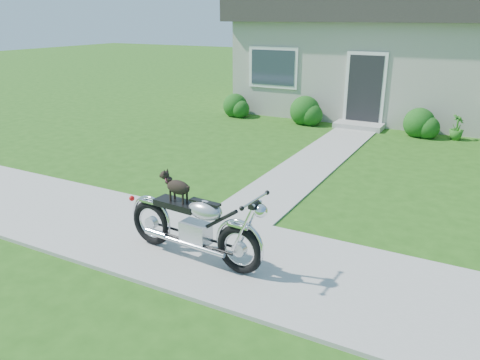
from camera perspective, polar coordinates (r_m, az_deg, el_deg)
name	(u,v)px	position (r m, az deg, el deg)	size (l,w,h in m)	color
ground	(299,273)	(6.29, 7.23, -11.23)	(80.00, 80.00, 0.00)	#235114
sidewalk	(299,272)	(6.27, 7.24, -11.07)	(24.00, 2.20, 0.04)	#9E9B93
walkway	(318,159)	(11.10, 9.47, 2.54)	(1.20, 8.00, 0.03)	#9E9B93
house	(436,49)	(17.21, 22.79, 14.56)	(12.60, 7.03, 4.50)	#B3AFA2
shrub_row	(440,124)	(13.92, 23.16, 6.33)	(11.55, 1.04, 1.04)	#184C14
potted_plant_left	(304,111)	(14.82, 7.83, 8.29)	(0.67, 0.58, 0.74)	#2C5F19
potted_plant_right	(457,127)	(13.95, 24.93, 5.83)	(0.38, 0.38, 0.68)	#296E1E
motorcycle_with_dog	(195,224)	(6.31, -5.54, -5.35)	(2.22, 0.60, 1.17)	black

